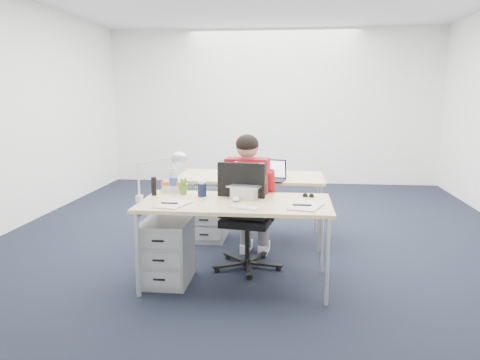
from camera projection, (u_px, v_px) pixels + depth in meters
name	position (u px, v px, depth m)	size (l,w,h in m)	color
floor	(259.00, 238.00, 5.37)	(7.00, 7.00, 0.00)	black
room	(260.00, 86.00, 5.07)	(6.02, 7.02, 2.80)	white
desk_near	(236.00, 207.00, 3.95)	(1.60, 0.80, 0.73)	#DEC380
desk_far	(251.00, 180.00, 5.21)	(1.60, 0.80, 0.73)	#DEC380
office_chair	(246.00, 239.00, 4.36)	(0.74, 0.74, 1.03)	black
seated_person	(250.00, 200.00, 4.47)	(0.41, 0.71, 1.25)	maroon
drawer_pedestal_near	(167.00, 251.00, 4.06)	(0.40, 0.50, 0.55)	gray
drawer_pedestal_far	(208.00, 215.00, 5.31)	(0.40, 0.50, 0.55)	gray
silver_laptop	(245.00, 181.00, 4.03)	(0.28, 0.22, 0.30)	silver
wireless_keyboard	(244.00, 207.00, 3.69)	(0.24, 0.10, 0.01)	white
computer_mouse	(236.00, 199.00, 3.93)	(0.06, 0.10, 0.04)	white
headphones	(244.00, 195.00, 4.09)	(0.22, 0.17, 0.04)	black
can_koozie	(202.00, 189.00, 4.13)	(0.08, 0.08, 0.13)	#12193A
water_bottle	(173.00, 179.00, 4.28)	(0.08, 0.08, 0.26)	silver
bear_figurine	(183.00, 186.00, 4.20)	(0.08, 0.06, 0.15)	#38731E
book_stack	(174.00, 186.00, 4.34)	(0.22, 0.16, 0.10)	silver
cordless_phone	(154.00, 186.00, 4.15)	(0.04, 0.03, 0.17)	black
papers_left	(172.00, 204.00, 3.80)	(0.21, 0.30, 0.01)	#D6B67B
papers_right	(305.00, 206.00, 3.73)	(0.22, 0.32, 0.01)	#D6B67B
sunglasses	(308.00, 196.00, 4.09)	(0.10, 0.05, 0.02)	black
desk_lamp	(154.00, 176.00, 3.87)	(0.39, 0.14, 0.45)	silver
dark_laptop	(269.00, 170.00, 4.86)	(0.32, 0.31, 0.23)	black
far_cup	(280.00, 170.00, 5.30)	(0.07, 0.07, 0.10)	white
far_papers	(236.00, 175.00, 5.24)	(0.20, 0.28, 0.01)	white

